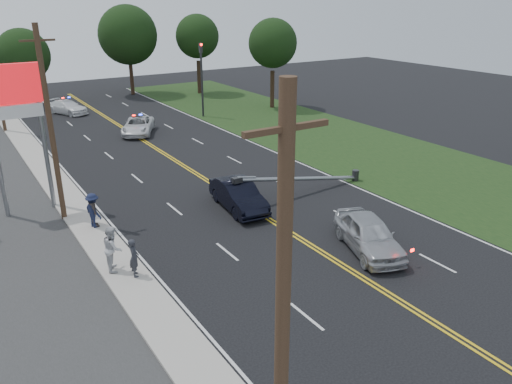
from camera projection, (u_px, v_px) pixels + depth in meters
ground at (345, 267)px, 22.01m from camera, size 120.00×120.00×0.00m
sidewalk at (90, 227)px, 25.61m from camera, size 1.80×70.00×0.12m
grass_verge at (391, 159)px, 36.62m from camera, size 12.00×80.00×0.01m
centerline_yellow at (231, 196)px, 29.85m from camera, size 0.36×80.00×0.00m
pylon_sign at (13, 104)px, 25.53m from camera, size 3.20×0.35×8.00m
traffic_signal at (202, 73)px, 48.16m from camera, size 0.28×0.41×7.05m
fallen_streetlight at (308, 178)px, 30.05m from camera, size 9.36×0.44×1.91m
utility_pole_near at (282, 345)px, 9.26m from camera, size 1.60×0.28×10.00m
utility_pole_mid at (51, 126)px, 24.94m from camera, size 1.60×0.28×10.00m
tree_6 at (23, 55)px, 52.82m from camera, size 5.55×5.55×8.13m
tree_7 at (128, 35)px, 58.39m from camera, size 6.83×6.83×10.37m
tree_8 at (197, 36)px, 59.20m from camera, size 5.12×5.12×9.30m
tree_9 at (273, 43)px, 51.32m from camera, size 5.02×5.02×9.17m
crashed_sedan at (238, 195)px, 27.77m from camera, size 2.23×5.02×1.60m
waiting_sedan at (369, 234)px, 23.14m from camera, size 3.52×5.26×1.66m
emergency_a at (138, 126)px, 43.17m from camera, size 4.45×5.54×1.40m
emergency_b at (67, 107)px, 50.54m from camera, size 3.75×5.05×1.36m
bystander_a at (134, 258)px, 20.80m from camera, size 0.54×0.70×1.70m
bystander_b at (113, 248)px, 21.25m from camera, size 1.02×1.16×2.01m
bystander_c at (93, 210)px, 25.24m from camera, size 0.95×1.31×1.81m
bystander_d at (93, 211)px, 25.26m from camera, size 0.45×1.05×1.78m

